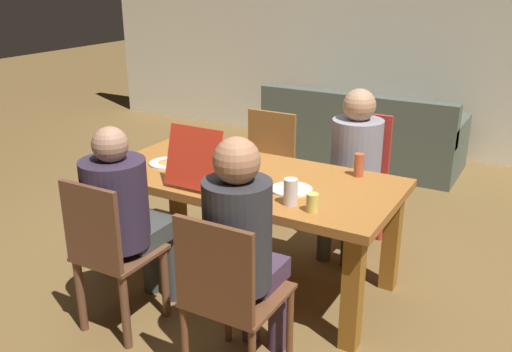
{
  "coord_description": "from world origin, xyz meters",
  "views": [
    {
      "loc": [
        1.64,
        -2.82,
        1.94
      ],
      "look_at": [
        0.0,
        0.1,
        0.7
      ],
      "focal_mm": 39.05,
      "sensor_mm": 36.0,
      "label": 1
    }
  ],
  "objects_px": {
    "drinking_glass_1": "(359,165)",
    "chair_0": "(358,179)",
    "person_1": "(242,240)",
    "pizza_box_0": "(211,172)",
    "chair_2": "(110,255)",
    "chair_1": "(227,293)",
    "person_2": "(124,210)",
    "dining_table": "(248,192)",
    "chair_3": "(264,162)",
    "couch": "(361,139)",
    "drinking_glass_3": "(195,142)",
    "plate_1": "(292,189)",
    "plate_0": "(168,162)",
    "drinking_glass_0": "(291,192)",
    "drinking_glass_2": "(312,203)"
  },
  "relations": [
    {
      "from": "pizza_box_0",
      "to": "plate_1",
      "type": "height_order",
      "value": "pizza_box_0"
    },
    {
      "from": "person_1",
      "to": "pizza_box_0",
      "type": "bearing_deg",
      "value": 133.74
    },
    {
      "from": "dining_table",
      "to": "person_1",
      "type": "relative_size",
      "value": 1.5
    },
    {
      "from": "plate_0",
      "to": "couch",
      "type": "bearing_deg",
      "value": 80.76
    },
    {
      "from": "person_1",
      "to": "chair_2",
      "type": "xyz_separation_m",
      "value": [
        -0.8,
        -0.08,
        -0.26
      ]
    },
    {
      "from": "person_2",
      "to": "drinking_glass_0",
      "type": "relative_size",
      "value": 7.97
    },
    {
      "from": "chair_1",
      "to": "person_1",
      "type": "relative_size",
      "value": 0.74
    },
    {
      "from": "dining_table",
      "to": "person_2",
      "type": "distance_m",
      "value": 0.81
    },
    {
      "from": "chair_1",
      "to": "person_2",
      "type": "height_order",
      "value": "person_2"
    },
    {
      "from": "pizza_box_0",
      "to": "plate_0",
      "type": "bearing_deg",
      "value": 165.56
    },
    {
      "from": "chair_0",
      "to": "person_1",
      "type": "bearing_deg",
      "value": -90.0
    },
    {
      "from": "person_2",
      "to": "chair_2",
      "type": "bearing_deg",
      "value": -90.0
    },
    {
      "from": "person_1",
      "to": "plate_0",
      "type": "bearing_deg",
      "value": 144.39
    },
    {
      "from": "drinking_glass_0",
      "to": "couch",
      "type": "height_order",
      "value": "drinking_glass_0"
    },
    {
      "from": "chair_2",
      "to": "pizza_box_0",
      "type": "xyz_separation_m",
      "value": [
        0.21,
        0.69,
        0.31
      ]
    },
    {
      "from": "chair_0",
      "to": "plate_1",
      "type": "bearing_deg",
      "value": -94.55
    },
    {
      "from": "person_1",
      "to": "drinking_glass_3",
      "type": "distance_m",
      "value": 1.43
    },
    {
      "from": "pizza_box_0",
      "to": "drinking_glass_3",
      "type": "relative_size",
      "value": 3.37
    },
    {
      "from": "chair_1",
      "to": "chair_2",
      "type": "bearing_deg",
      "value": 175.34
    },
    {
      "from": "drinking_glass_3",
      "to": "chair_0",
      "type": "bearing_deg",
      "value": 32.66
    },
    {
      "from": "chair_1",
      "to": "plate_1",
      "type": "xyz_separation_m",
      "value": [
        -0.08,
        0.83,
        0.22
      ]
    },
    {
      "from": "person_1",
      "to": "plate_0",
      "type": "relative_size",
      "value": 5.12
    },
    {
      "from": "chair_3",
      "to": "couch",
      "type": "bearing_deg",
      "value": 82.24
    },
    {
      "from": "drinking_glass_0",
      "to": "drinking_glass_2",
      "type": "xyz_separation_m",
      "value": [
        0.14,
        -0.03,
        -0.02
      ]
    },
    {
      "from": "chair_3",
      "to": "drinking_glass_2",
      "type": "relative_size",
      "value": 8.62
    },
    {
      "from": "chair_1",
      "to": "drinking_glass_0",
      "type": "height_order",
      "value": "chair_1"
    },
    {
      "from": "chair_0",
      "to": "couch",
      "type": "distance_m",
      "value": 1.82
    },
    {
      "from": "drinking_glass_3",
      "to": "couch",
      "type": "height_order",
      "value": "drinking_glass_3"
    },
    {
      "from": "person_1",
      "to": "chair_2",
      "type": "relative_size",
      "value": 1.36
    },
    {
      "from": "chair_3",
      "to": "plate_1",
      "type": "distance_m",
      "value": 1.25
    },
    {
      "from": "person_1",
      "to": "drinking_glass_1",
      "type": "relative_size",
      "value": 8.6
    },
    {
      "from": "drinking_glass_3",
      "to": "pizza_box_0",
      "type": "bearing_deg",
      "value": -45.55
    },
    {
      "from": "dining_table",
      "to": "drinking_glass_3",
      "type": "xyz_separation_m",
      "value": [
        -0.57,
        0.25,
        0.18
      ]
    },
    {
      "from": "chair_0",
      "to": "person_1",
      "type": "xyz_separation_m",
      "value": [
        0.0,
        -1.67,
        0.24
      ]
    },
    {
      "from": "chair_3",
      "to": "drinking_glass_3",
      "type": "bearing_deg",
      "value": -106.84
    },
    {
      "from": "dining_table",
      "to": "drinking_glass_1",
      "type": "relative_size",
      "value": 12.86
    },
    {
      "from": "person_2",
      "to": "pizza_box_0",
      "type": "bearing_deg",
      "value": 68.54
    },
    {
      "from": "drinking_glass_0",
      "to": "person_1",
      "type": "bearing_deg",
      "value": -90.91
    },
    {
      "from": "drinking_glass_2",
      "to": "drinking_glass_0",
      "type": "bearing_deg",
      "value": 168.38
    },
    {
      "from": "dining_table",
      "to": "drinking_glass_1",
      "type": "bearing_deg",
      "value": 28.77
    },
    {
      "from": "person_2",
      "to": "person_1",
      "type": "bearing_deg",
      "value": -4.47
    },
    {
      "from": "dining_table",
      "to": "plate_0",
      "type": "xyz_separation_m",
      "value": [
        -0.58,
        -0.07,
        0.12
      ]
    },
    {
      "from": "chair_0",
      "to": "drinking_glass_0",
      "type": "relative_size",
      "value": 6.51
    },
    {
      "from": "chair_1",
      "to": "drinking_glass_3",
      "type": "relative_size",
      "value": 6.75
    },
    {
      "from": "pizza_box_0",
      "to": "plate_0",
      "type": "height_order",
      "value": "pizza_box_0"
    },
    {
      "from": "chair_1",
      "to": "chair_0",
      "type": "bearing_deg",
      "value": 90.0
    },
    {
      "from": "chair_2",
      "to": "chair_3",
      "type": "bearing_deg",
      "value": 90.0
    },
    {
      "from": "plate_0",
      "to": "chair_1",
      "type": "bearing_deg",
      "value": -40.63
    },
    {
      "from": "drinking_glass_1",
      "to": "chair_0",
      "type": "bearing_deg",
      "value": 107.96
    },
    {
      "from": "pizza_box_0",
      "to": "dining_table",
      "type": "bearing_deg",
      "value": 47.09
    }
  ]
}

